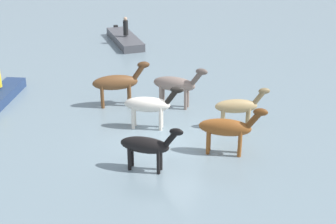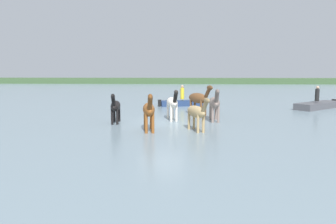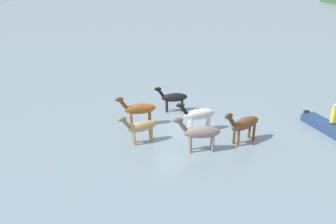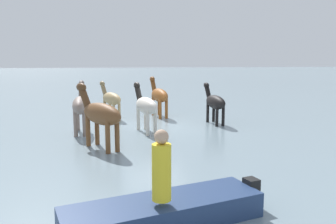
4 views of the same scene
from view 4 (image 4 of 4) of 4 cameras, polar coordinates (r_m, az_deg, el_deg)
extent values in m
plane|color=gray|center=(14.91, -1.96, -2.34)|extent=(193.09, 193.09, 0.00)
ellipsoid|color=silver|center=(13.51, -3.57, 1.04)|extent=(0.99, 1.99, 0.64)
cylinder|color=silver|center=(14.09, -4.90, -0.83)|extent=(0.14, 0.14, 1.06)
cylinder|color=silver|center=(14.18, -3.71, -0.76)|extent=(0.14, 0.14, 1.06)
cylinder|color=silver|center=(13.01, -3.37, -1.62)|extent=(0.14, 0.14, 1.06)
cylinder|color=silver|center=(13.11, -2.09, -1.53)|extent=(0.14, 0.14, 1.06)
cylinder|color=black|center=(14.42, -4.89, 3.18)|extent=(0.35, 0.62, 0.70)
ellipsoid|color=black|center=(14.59, -5.15, 4.38)|extent=(0.34, 0.56, 0.28)
ellipsoid|color=brown|center=(17.12, -1.40, 2.76)|extent=(0.90, 2.02, 0.66)
cylinder|color=brown|center=(17.69, -2.46, 1.20)|extent=(0.14, 0.14, 1.08)
cylinder|color=brown|center=(17.79, -1.49, 1.24)|extent=(0.14, 0.14, 1.08)
cylinder|color=brown|center=(16.59, -1.30, 0.69)|extent=(0.14, 0.14, 1.08)
cylinder|color=brown|center=(16.69, -0.26, 0.74)|extent=(0.14, 0.14, 1.08)
cylinder|color=brown|center=(18.07, -2.41, 4.43)|extent=(0.33, 0.63, 0.72)
ellipsoid|color=brown|center=(18.25, -2.61, 5.40)|extent=(0.31, 0.56, 0.29)
ellipsoid|color=black|center=(15.38, 7.79, 1.62)|extent=(0.70, 1.82, 0.60)
cylinder|color=black|center=(15.88, 6.54, 0.09)|extent=(0.13, 0.13, 0.98)
cylinder|color=black|center=(15.98, 7.50, 0.13)|extent=(0.13, 0.13, 0.98)
cylinder|color=black|center=(14.91, 8.03, -0.51)|extent=(0.13, 0.13, 0.98)
cylinder|color=black|center=(15.02, 9.04, -0.46)|extent=(0.13, 0.13, 0.98)
cylinder|color=black|center=(16.20, 6.54, 3.38)|extent=(0.26, 0.56, 0.65)
ellipsoid|color=black|center=(16.35, 6.31, 4.38)|extent=(0.25, 0.50, 0.26)
ellipsoid|color=tan|center=(16.84, -9.24, 2.18)|extent=(1.18, 1.81, 0.59)
cylinder|color=tan|center=(17.33, -10.33, 0.72)|extent=(0.13, 0.13, 0.97)
cylinder|color=tan|center=(17.44, -9.47, 0.79)|extent=(0.13, 0.13, 0.97)
cylinder|color=tan|center=(16.37, -8.91, 0.29)|extent=(0.13, 0.13, 0.97)
cylinder|color=tan|center=(16.49, -8.01, 0.37)|extent=(0.13, 0.13, 0.97)
cylinder|color=olive|center=(17.65, -10.49, 3.70)|extent=(0.40, 0.57, 0.65)
ellipsoid|color=olive|center=(17.80, -10.74, 4.59)|extent=(0.38, 0.52, 0.26)
ellipsoid|color=gray|center=(13.75, -14.18, 1.10)|extent=(0.63, 2.00, 0.67)
cylinder|color=gray|center=(14.43, -14.60, -0.77)|extent=(0.15, 0.15, 1.10)
cylinder|color=gray|center=(14.41, -13.32, -0.74)|extent=(0.15, 0.15, 1.10)
cylinder|color=gray|center=(13.26, -14.94, -1.62)|extent=(0.15, 0.15, 1.10)
cylinder|color=gray|center=(13.24, -13.55, -1.58)|extent=(0.15, 0.15, 1.10)
cylinder|color=#63544C|center=(14.75, -14.00, 3.30)|extent=(0.24, 0.61, 0.73)
ellipsoid|color=#63544C|center=(14.94, -14.00, 4.52)|extent=(0.24, 0.55, 0.29)
ellipsoid|color=brown|center=(11.19, -10.84, -0.30)|extent=(1.60, 2.07, 0.69)
cylinder|color=brown|center=(11.74, -12.99, -2.77)|extent=(0.15, 0.15, 1.14)
cylinder|color=brown|center=(11.90, -11.57, -2.57)|extent=(0.15, 0.15, 1.14)
cylinder|color=brown|center=(10.69, -9.86, -3.81)|extent=(0.15, 0.15, 1.14)
cylinder|color=brown|center=(10.86, -8.35, -3.57)|extent=(0.15, 0.15, 1.14)
cylinder|color=#50311A|center=(12.08, -13.52, 2.42)|extent=(0.53, 0.66, 0.76)
ellipsoid|color=#50311A|center=(12.25, -14.04, 3.95)|extent=(0.50, 0.60, 0.30)
cube|color=navy|center=(6.32, -0.62, -16.72)|extent=(3.67, 1.91, 0.61)
cube|color=black|center=(7.20, 13.44, -13.05)|extent=(0.31, 0.33, 0.66)
cylinder|color=yellow|center=(5.77, -1.07, -9.86)|extent=(0.32, 0.32, 0.95)
sphere|color=tan|center=(5.61, -1.09, -4.09)|extent=(0.24, 0.24, 0.24)
camera|label=1|loc=(28.21, 33.51, 19.73)|focal=52.29mm
camera|label=2|loc=(32.29, -8.39, 8.95)|focal=33.83mm
camera|label=3|loc=(24.54, -58.14, 19.18)|focal=36.72mm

